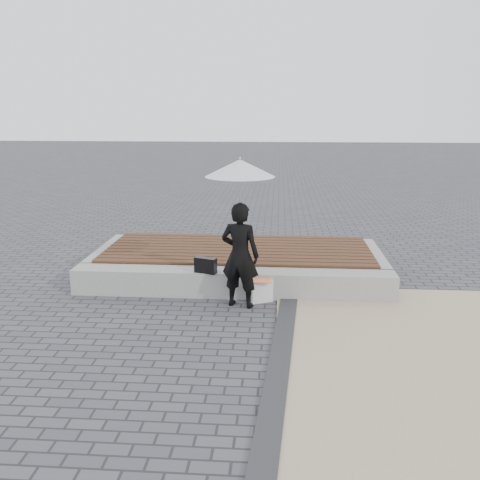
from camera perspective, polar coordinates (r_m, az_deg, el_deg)
name	(u,v)px	position (r m, az deg, el deg)	size (l,w,h in m)	color
ground	(221,337)	(6.88, -2.02, -10.38)	(80.00, 80.00, 0.00)	#4A494E
edging_band	(280,356)	(6.38, 4.35, -12.27)	(0.25, 5.20, 0.04)	#2E2E31
seating_ledge	(232,282)	(8.29, -0.83, -4.56)	(5.00, 0.45, 0.40)	#A7A7A2
timber_platform	(238,261)	(9.43, -0.19, -2.25)	(5.00, 2.00, 0.40)	#999995
timber_decking	(238,249)	(9.37, -0.20, -0.96)	(4.60, 2.00, 0.04)	brown
woman	(240,255)	(7.66, 0.00, -1.64)	(0.56, 0.37, 1.55)	black
parasol	(240,168)	(7.42, 0.00, 7.72)	(0.98, 0.98, 1.25)	#B1B1B5
handbag	(206,265)	(8.08, -3.71, -2.72)	(0.34, 0.12, 0.24)	black
canvas_tote	(261,291)	(8.01, 2.29, -5.45)	(0.33, 0.14, 0.35)	white
magazine	(261,280)	(7.90, 2.29, -4.35)	(0.31, 0.23, 0.01)	#F62D4F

